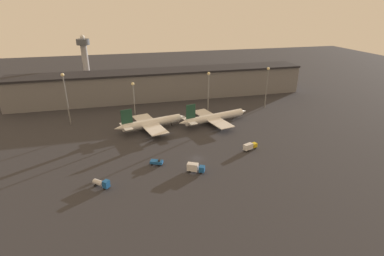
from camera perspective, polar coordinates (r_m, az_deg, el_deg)
ground at (r=129.57m, az=0.93°, el=-5.82°), size 600.00×600.00×0.00m
terminal_building at (r=209.98m, az=-5.62°, el=8.30°), size 198.48×21.30×19.68m
airplane_0 at (r=158.28m, az=-7.74°, el=0.94°), size 39.63×32.27×13.26m
airplane_1 at (r=165.75m, az=4.21°, el=2.02°), size 43.03×32.57×13.21m
service_vehicle_0 at (r=125.08m, az=-6.74°, el=-6.45°), size 5.72×4.34×2.70m
service_vehicle_1 at (r=114.60m, az=-16.81°, el=-10.05°), size 6.36×5.91×3.43m
service_vehicle_2 at (r=138.38m, az=10.95°, el=-3.44°), size 7.46×4.50×3.29m
service_vehicle_3 at (r=118.76m, az=0.60°, el=-7.55°), size 7.24×5.33×3.71m
lamp_post_0 at (r=172.79m, az=-22.95°, el=6.13°), size 1.80×1.80×28.44m
lamp_post_1 at (r=171.83m, az=-11.05°, el=6.10°), size 1.80×1.80×21.47m
lamp_post_2 at (r=178.79m, az=3.16°, el=7.78°), size 1.80×1.80×24.89m
lamp_post_3 at (r=193.11m, az=14.11°, el=8.42°), size 1.80×1.80×25.81m
control_tower at (r=233.85m, az=-19.66°, el=12.15°), size 9.00×9.00×41.30m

